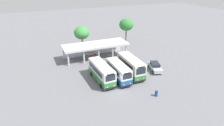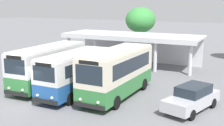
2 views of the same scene
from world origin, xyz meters
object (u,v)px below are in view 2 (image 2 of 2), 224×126
Objects in this scene: parked_car_flank at (192,98)px; waiting_chair_second_from_end at (122,61)px; waiting_chair_middle_seat at (127,61)px; city_bus_nearest_orange at (49,65)px; city_bus_middle_cream at (118,71)px; waiting_chair_end_by_column at (118,60)px; city_bus_second_in_row at (75,71)px.

waiting_chair_second_from_end is at bearing 133.26° from parked_car_flank.
city_bus_nearest_orange is at bearing -103.72° from waiting_chair_middle_seat.
parked_car_flank is (5.45, -0.40, -1.08)m from city_bus_middle_cream.
parked_car_flank reaches higher than waiting_chair_middle_seat.
city_bus_middle_cream reaches higher than waiting_chair_middle_seat.
city_bus_middle_cream is 9.24× the size of waiting_chair_end_by_column.
city_bus_middle_cream is 9.24× the size of waiting_chair_middle_seat.
waiting_chair_middle_seat is (-3.64, 9.93, -1.39)m from city_bus_middle_cream.
city_bus_second_in_row is 8.40× the size of waiting_chair_end_by_column.
city_bus_middle_cream is at bearing 175.80° from parked_car_flank.
parked_car_flank reaches higher than waiting_chair_end_by_column.
city_bus_nearest_orange is 10.27m from waiting_chair_second_from_end.
city_bus_nearest_orange is 6.11m from city_bus_middle_cream.
waiting_chair_middle_seat is at bearing 131.38° from parked_car_flank.
city_bus_middle_cream is 10.81m from waiting_chair_second_from_end.
waiting_chair_middle_seat is (2.46, 10.07, -1.31)m from city_bus_nearest_orange.
city_bus_middle_cream reaches higher than waiting_chair_second_from_end.
city_bus_nearest_orange reaches higher than waiting_chair_end_by_column.
city_bus_nearest_orange is at bearing 178.74° from parked_car_flank.
city_bus_second_in_row is 10.90m from waiting_chair_second_from_end.
city_bus_nearest_orange is 9.35× the size of waiting_chair_end_by_column.
city_bus_second_in_row reaches higher than waiting_chair_end_by_column.
city_bus_middle_cream is 11.15m from waiting_chair_end_by_column.
city_bus_second_in_row is 10.93m from waiting_chair_middle_seat.
waiting_chair_end_by_column is at bearing 167.25° from waiting_chair_second_from_end.
waiting_chair_end_by_column is (-4.76, 9.99, -1.39)m from city_bus_middle_cream.
city_bus_second_in_row is at bearing -86.87° from waiting_chair_middle_seat.
parked_car_flank reaches higher than waiting_chair_second_from_end.
parked_car_flank is at bearing -45.48° from waiting_chair_end_by_column.
waiting_chair_middle_seat is (1.11, -0.06, 0.00)m from waiting_chair_end_by_column.
city_bus_second_in_row is 8.40× the size of waiting_chair_second_from_end.
waiting_chair_middle_seat is (-0.59, 10.84, -1.23)m from city_bus_second_in_row.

